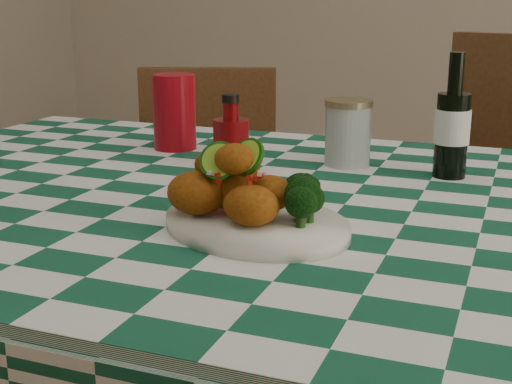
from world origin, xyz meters
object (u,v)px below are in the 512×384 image
at_px(ketchup_bottle, 231,132).
at_px(beer_bottle, 453,116).
at_px(wooden_chair_left, 205,231).
at_px(mason_jar, 348,133).
at_px(fried_chicken_pile, 238,181).
at_px(red_tumbler, 174,112).
at_px(wooden_chair_right, 489,248).
at_px(plate, 256,224).

bearing_deg(ketchup_bottle, beer_bottle, 13.05).
bearing_deg(wooden_chair_left, mason_jar, -62.09).
height_order(fried_chicken_pile, red_tumbler, red_tumbler).
relative_size(red_tumbler, mason_jar, 1.25).
bearing_deg(wooden_chair_right, wooden_chair_left, -160.99).
height_order(ketchup_bottle, beer_bottle, beer_bottle).
relative_size(ketchup_bottle, wooden_chair_right, 0.14).
relative_size(red_tumbler, wooden_chair_left, 0.17).
height_order(mason_jar, beer_bottle, beer_bottle).
bearing_deg(mason_jar, fried_chicken_pile, -96.26).
height_order(red_tumbler, wooden_chair_right, wooden_chair_right).
relative_size(beer_bottle, wooden_chair_right, 0.22).
relative_size(beer_bottle, wooden_chair_left, 0.24).
bearing_deg(fried_chicken_pile, red_tumbler, 126.48).
xyz_separation_m(ketchup_bottle, wooden_chair_left, (-0.33, 0.57, -0.41)).
height_order(red_tumbler, mason_jar, red_tumbler).
bearing_deg(fried_chicken_pile, beer_bottle, 59.45).
distance_m(plate, red_tumbler, 0.56).
height_order(wooden_chair_left, wooden_chair_right, wooden_chair_right).
bearing_deg(red_tumbler, fried_chicken_pile, -53.52).
relative_size(plate, red_tumbler, 1.80).
bearing_deg(wooden_chair_left, beer_bottle, -54.77).
xyz_separation_m(red_tumbler, beer_bottle, (0.56, -0.04, 0.03)).
height_order(plate, mason_jar, mason_jar).
xyz_separation_m(red_tumbler, wooden_chair_right, (0.62, 0.43, -0.36)).
xyz_separation_m(mason_jar, beer_bottle, (0.19, -0.02, 0.05)).
relative_size(plate, wooden_chair_right, 0.28).
distance_m(beer_bottle, wooden_chair_right, 0.61).
relative_size(red_tumbler, beer_bottle, 0.71).
distance_m(red_tumbler, ketchup_bottle, 0.22).
relative_size(plate, fried_chicken_pile, 1.76).
bearing_deg(mason_jar, plate, -92.76).
bearing_deg(red_tumbler, mason_jar, -2.20).
xyz_separation_m(fried_chicken_pile, wooden_chair_right, (0.30, 0.87, -0.35)).
bearing_deg(plate, fried_chicken_pile, 180.00).
xyz_separation_m(fried_chicken_pile, wooden_chair_left, (-0.47, 0.89, -0.41)).
height_order(fried_chicken_pile, wooden_chair_left, fried_chicken_pile).
xyz_separation_m(plate, beer_bottle, (0.21, 0.40, 0.10)).
distance_m(red_tumbler, wooden_chair_right, 0.84).
bearing_deg(plate, mason_jar, 87.24).
bearing_deg(wooden_chair_left, fried_chicken_pile, -82.36).
xyz_separation_m(plate, fried_chicken_pile, (-0.03, 0.00, 0.06)).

